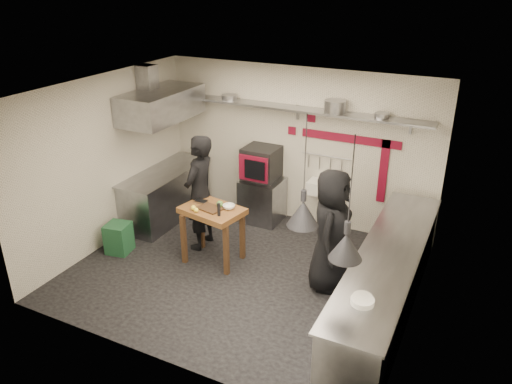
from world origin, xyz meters
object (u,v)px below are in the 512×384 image
at_px(green_bin, 119,238).
at_px(chef_right, 331,231).
at_px(chef_left, 200,193).
at_px(combi_oven, 261,163).
at_px(oven_stand, 262,200).
at_px(prep_table, 213,235).

relative_size(green_bin, chef_right, 0.27).
relative_size(green_bin, chef_left, 0.26).
distance_m(combi_oven, green_bin, 2.79).
height_order(chef_left, chef_right, chef_left).
distance_m(oven_stand, chef_right, 2.38).
distance_m(chef_left, chef_right, 2.29).
xyz_separation_m(green_bin, prep_table, (1.53, 0.46, 0.21)).
relative_size(green_bin, prep_table, 0.54).
relative_size(oven_stand, green_bin, 1.60).
relative_size(combi_oven, green_bin, 1.21).
bearing_deg(chef_right, combi_oven, 42.79).
xyz_separation_m(oven_stand, combi_oven, (-0.06, 0.08, 0.69)).
bearing_deg(combi_oven, prep_table, -89.88).
distance_m(combi_oven, chef_left, 1.45).
bearing_deg(chef_right, oven_stand, 43.36).
height_order(combi_oven, chef_right, chef_right).
bearing_deg(chef_left, oven_stand, 157.27).
bearing_deg(chef_right, chef_left, 78.46).
bearing_deg(chef_right, green_bin, 93.15).
bearing_deg(chef_left, chef_right, 83.42).
bearing_deg(oven_stand, chef_right, -39.15).
bearing_deg(oven_stand, prep_table, -91.92).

